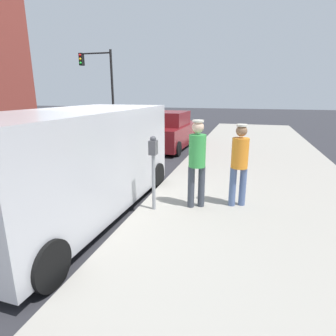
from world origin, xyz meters
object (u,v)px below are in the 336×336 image
parking_meter_near (153,160)px  parked_van (76,161)px  traffic_light_corner (100,77)px  pedestrian_in_orange (240,160)px  pedestrian_in_green (197,158)px  parked_sedan_ahead (169,131)px

parking_meter_near → parked_van: 1.54m
parking_meter_near → parked_van: bearing=-166.7°
traffic_light_corner → parking_meter_near: bearing=-57.5°
pedestrian_in_orange → parked_van: parked_van is taller
pedestrian_in_orange → pedestrian_in_green: size_ratio=0.95×
parking_meter_near → pedestrian_in_orange: (1.63, 0.68, -0.04)m
pedestrian_in_orange → parked_sedan_ahead: pedestrian_in_orange is taller
parked_sedan_ahead → traffic_light_corner: traffic_light_corner is taller
pedestrian_in_orange → traffic_light_corner: 15.65m
parking_meter_near → parked_sedan_ahead: 7.36m
parked_sedan_ahead → parked_van: bearing=-88.5°
pedestrian_in_orange → parked_sedan_ahead: size_ratio=0.38×
pedestrian_in_green → traffic_light_corner: 15.39m
parked_van → parking_meter_near: bearing=13.3°
parking_meter_near → traffic_light_corner: 15.25m
parked_sedan_ahead → pedestrian_in_orange: bearing=-62.8°
pedestrian_in_orange → traffic_light_corner: traffic_light_corner is taller
pedestrian_in_orange → traffic_light_corner: bearing=129.0°
parked_sedan_ahead → traffic_light_corner: size_ratio=0.86×
pedestrian_in_green → parked_sedan_ahead: bearing=110.3°
pedestrian_in_orange → pedestrian_in_green: 0.88m
pedestrian_in_green → parked_van: bearing=-162.4°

